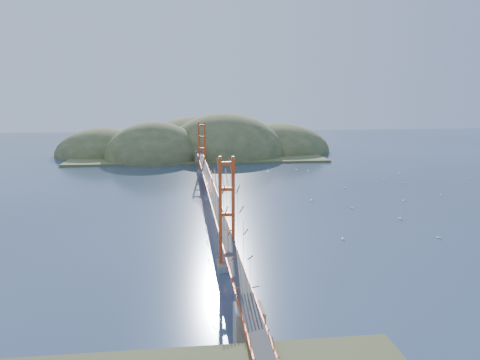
{
  "coord_description": "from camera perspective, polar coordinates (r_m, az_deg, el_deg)",
  "views": [
    {
      "loc": [
        -4.26,
        -75.61,
        17.64
      ],
      "look_at": [
        5.03,
        0.0,
        3.81
      ],
      "focal_mm": 35.0,
      "sensor_mm": 36.0,
      "label": 1
    }
  ],
  "objects": [
    {
      "name": "sailboat_10",
      "position": [
        59.97,
        12.39,
        -6.92
      ],
      "size": [
        0.4,
        0.49,
        0.58
      ],
      "color": "white",
      "rests_on": "ground"
    },
    {
      "name": "sailboat_0",
      "position": [
        80.53,
        8.69,
        -2.37
      ],
      "size": [
        0.55,
        0.6,
        0.68
      ],
      "color": "white",
      "rests_on": "ground"
    },
    {
      "name": "sailboat_12",
      "position": [
        113.36,
        6.92,
        1.33
      ],
      "size": [
        0.5,
        0.47,
        0.56
      ],
      "color": "white",
      "rests_on": "ground"
    },
    {
      "name": "ground",
      "position": [
        77.76,
        -3.69,
        -2.84
      ],
      "size": [
        320.0,
        320.0,
        0.0
      ],
      "primitive_type": "plane",
      "color": "#283851",
      "rests_on": "ground"
    },
    {
      "name": "sailboat_11",
      "position": [
        111.26,
        26.24,
        0.17
      ],
      "size": [
        0.58,
        0.58,
        0.62
      ],
      "color": "white",
      "rests_on": "ground"
    },
    {
      "name": "sailboat_9",
      "position": [
        113.3,
        18.88,
        0.85
      ],
      "size": [
        0.53,
        0.55,
        0.62
      ],
      "color": "white",
      "rests_on": "ground"
    },
    {
      "name": "bridge",
      "position": [
        76.65,
        -3.75,
        2.3
      ],
      "size": [
        2.2,
        94.4,
        12.0
      ],
      "color": "gray",
      "rests_on": "ground"
    },
    {
      "name": "fort",
      "position": [
        32.91,
        2.3,
        -20.76
      ],
      "size": [
        3.7,
        2.3,
        1.75
      ],
      "color": "brown",
      "rests_on": "ground"
    },
    {
      "name": "sailboat_3",
      "position": [
        109.48,
        3.4,
        1.09
      ],
      "size": [
        0.71,
        0.71,
        0.75
      ],
      "color": "white",
      "rests_on": "ground"
    },
    {
      "name": "sailboat_2",
      "position": [
        64.03,
        23.05,
        -6.4
      ],
      "size": [
        0.64,
        0.64,
        0.69
      ],
      "color": "white",
      "rests_on": "ground"
    },
    {
      "name": "sailboat_6",
      "position": [
        71.63,
        18.91,
        -4.41
      ],
      "size": [
        0.62,
        0.64,
        0.72
      ],
      "color": "white",
      "rests_on": "ground"
    },
    {
      "name": "sailboat_extra_0",
      "position": [
        105.01,
        17.15,
        0.23
      ],
      "size": [
        0.47,
        0.51,
        0.57
      ],
      "color": "white",
      "rests_on": "ground"
    },
    {
      "name": "sailboat_17",
      "position": [
        100.55,
        19.22,
        -0.3
      ],
      "size": [
        0.62,
        0.58,
        0.7
      ],
      "color": "white",
      "rests_on": "ground"
    },
    {
      "name": "sailboat_14",
      "position": [
        83.9,
        19.3,
        -2.32
      ],
      "size": [
        0.71,
        0.71,
        0.75
      ],
      "color": "white",
      "rests_on": "ground"
    },
    {
      "name": "far_headlands",
      "position": [
        145.35,
        -4.41,
        3.29
      ],
      "size": [
        84.0,
        58.0,
        25.0
      ],
      "color": "olive",
      "rests_on": "ground"
    },
    {
      "name": "sailboat_16",
      "position": [
        92.11,
        12.64,
        -0.9
      ],
      "size": [
        0.65,
        0.65,
        0.71
      ],
      "color": "white",
      "rests_on": "ground"
    },
    {
      "name": "sailboat_15",
      "position": [
        111.24,
        8.32,
        1.13
      ],
      "size": [
        0.5,
        0.56,
        0.64
      ],
      "color": "white",
      "rests_on": "ground"
    },
    {
      "name": "sailboat_4",
      "position": [
        90.85,
        23.32,
        -1.67
      ],
      "size": [
        0.56,
        0.56,
        0.59
      ],
      "color": "white",
      "rests_on": "ground"
    },
    {
      "name": "sailboat_1",
      "position": [
        76.09,
        13.5,
        -3.3
      ],
      "size": [
        0.57,
        0.57,
        0.6
      ],
      "color": "white",
      "rests_on": "ground"
    }
  ]
}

